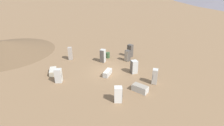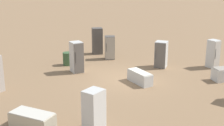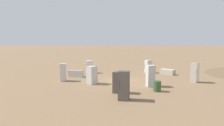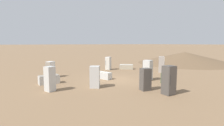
% 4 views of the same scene
% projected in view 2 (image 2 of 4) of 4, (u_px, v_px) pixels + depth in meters
% --- Properties ---
extents(ground_plane, '(1000.00, 1000.00, 0.00)m').
position_uv_depth(ground_plane, '(124.00, 79.00, 17.73)').
color(ground_plane, '#846647').
extents(discarded_fridge_0, '(0.71, 0.76, 1.93)m').
position_uv_depth(discarded_fridge_0, '(97.00, 41.00, 22.98)').
color(discarded_fridge_0, '#4C4742').
rests_on(discarded_fridge_0, ground_plane).
extents(discarded_fridge_1, '(0.81, 0.76, 1.78)m').
position_uv_depth(discarded_fridge_1, '(213.00, 54.00, 19.66)').
color(discarded_fridge_1, silver).
rests_on(discarded_fridge_1, ground_plane).
extents(discarded_fridge_3, '(0.95, 0.97, 1.66)m').
position_uv_depth(discarded_fridge_3, '(94.00, 111.00, 11.75)').
color(discarded_fridge_3, silver).
rests_on(discarded_fridge_3, ground_plane).
extents(discarded_fridge_6, '(1.03, 1.01, 1.67)m').
position_uv_depth(discarded_fridge_6, '(161.00, 54.00, 19.72)').
color(discarded_fridge_6, silver).
rests_on(discarded_fridge_6, ground_plane).
extents(discarded_fridge_7, '(0.74, 0.78, 1.62)m').
position_uv_depth(discarded_fridge_7, '(110.00, 48.00, 21.63)').
color(discarded_fridge_7, '#4C4742').
rests_on(discarded_fridge_7, ground_plane).
extents(discarded_fridge_8, '(1.74, 1.04, 0.66)m').
position_uv_depth(discarded_fridge_8, '(140.00, 77.00, 17.00)').
color(discarded_fridge_8, silver).
rests_on(discarded_fridge_8, ground_plane).
extents(discarded_fridge_9, '(1.72, 1.86, 0.62)m').
position_uv_depth(discarded_fridge_9, '(32.00, 120.00, 12.15)').
color(discarded_fridge_9, '#B2A88E').
rests_on(discarded_fridge_9, ground_plane).
extents(discarded_fridge_10, '(0.89, 0.81, 1.87)m').
position_uv_depth(discarded_fridge_10, '(77.00, 57.00, 18.73)').
color(discarded_fridge_10, silver).
rests_on(discarded_fridge_10, ground_plane).
extents(rusty_barrel, '(0.61, 0.61, 0.84)m').
position_uv_depth(rusty_barrel, '(68.00, 59.00, 20.30)').
color(rusty_barrel, '#385633').
rests_on(rusty_barrel, ground_plane).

